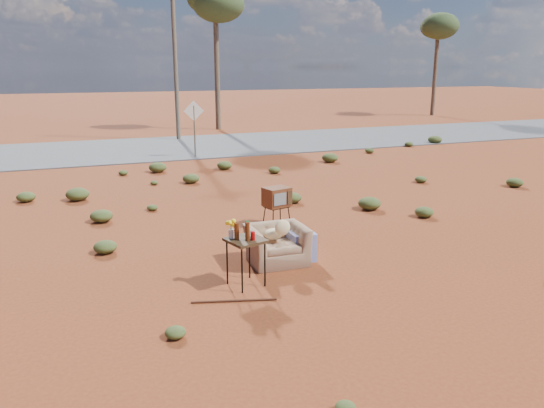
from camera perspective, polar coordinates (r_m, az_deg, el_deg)
name	(u,v)px	position (r m, az deg, el deg)	size (l,w,h in m)	color
ground	(275,269)	(9.29, 0.29, -7.05)	(140.00, 140.00, 0.00)	brown
highway	(145,149)	(23.48, -13.54, 5.81)	(140.00, 7.00, 0.04)	#565659
armchair	(281,239)	(9.52, 0.98, -3.82)	(1.24, 0.78, 0.90)	#906B4E
tv_unit	(277,197)	(11.59, 0.53, 0.70)	(0.63, 0.55, 0.87)	black
side_table	(242,237)	(8.39, -3.20, -3.60)	(0.67, 0.67, 1.09)	#3D2A16
rusty_bar	(234,301)	(8.09, -4.10, -10.34)	(0.03, 0.03, 1.29)	#4A2013
road_sign	(194,119)	(20.65, -8.38, 9.06)	(0.78, 0.06, 2.19)	brown
eucalyptus_center	(215,9)	(30.30, -6.11, 20.16)	(3.20, 3.20, 7.60)	brown
eucalyptus_right	(438,30)	(40.83, 17.45, 17.44)	(3.20, 3.20, 7.10)	brown
utility_pole_center	(175,51)	(26.05, -10.41, 15.91)	(1.40, 0.20, 8.00)	brown
scrub_patch	(176,206)	(13.07, -10.32, -0.23)	(17.49, 8.07, 0.33)	#455525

